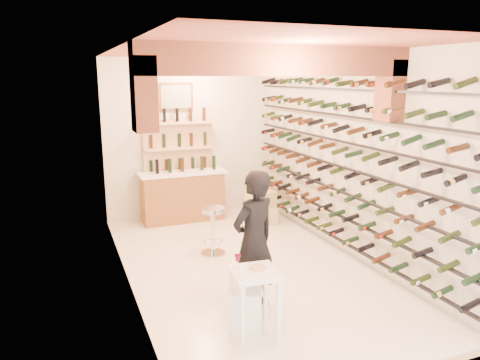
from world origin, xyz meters
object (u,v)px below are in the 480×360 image
(white_stool, at_px, (245,308))
(person, at_px, (254,241))
(wine_rack, at_px, (337,161))
(back_counter, at_px, (183,195))
(chrome_barstool, at_px, (213,228))
(tasting_table, at_px, (255,282))
(crate_lower, at_px, (261,215))

(white_stool, distance_m, person, 0.79)
(wine_rack, distance_m, back_counter, 3.38)
(chrome_barstool, bearing_deg, tasting_table, -97.25)
(person, bearing_deg, tasting_table, 46.76)
(back_counter, height_order, white_stool, back_counter)
(person, relative_size, crate_lower, 3.12)
(person, bearing_deg, wine_rack, -169.42)
(white_stool, relative_size, chrome_barstool, 0.59)
(person, height_order, chrome_barstool, person)
(back_counter, distance_m, chrome_barstool, 1.97)
(back_counter, bearing_deg, white_stool, -95.17)
(tasting_table, distance_m, crate_lower, 3.97)
(tasting_table, height_order, white_stool, tasting_table)
(wine_rack, xyz_separation_m, person, (-1.94, -1.19, -0.67))
(tasting_table, xyz_separation_m, chrome_barstool, (0.30, 2.38, -0.15))
(wine_rack, bearing_deg, person, -148.57)
(wine_rack, bearing_deg, crate_lower, 103.88)
(back_counter, bearing_deg, wine_rack, -55.34)
(wine_rack, bearing_deg, chrome_barstool, 159.89)
(tasting_table, relative_size, white_stool, 1.92)
(back_counter, relative_size, tasting_table, 1.89)
(white_stool, height_order, crate_lower, white_stool)
(tasting_table, bearing_deg, white_stool, 117.14)
(back_counter, xyz_separation_m, tasting_table, (-0.32, -4.35, 0.08))
(back_counter, xyz_separation_m, crate_lower, (1.37, -0.78, -0.36))
(chrome_barstool, bearing_deg, back_counter, 89.40)
(wine_rack, height_order, person, wine_rack)
(white_stool, xyz_separation_m, chrome_barstool, (0.36, 2.23, 0.23))
(back_counter, xyz_separation_m, person, (-0.11, -3.84, 0.35))
(crate_lower, bearing_deg, back_counter, 150.26)
(person, bearing_deg, chrome_barstool, -113.69)
(person, xyz_separation_m, chrome_barstool, (0.09, 1.87, -0.42))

